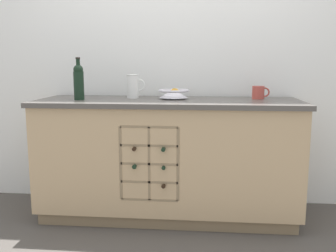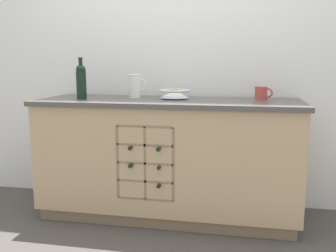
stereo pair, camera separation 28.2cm
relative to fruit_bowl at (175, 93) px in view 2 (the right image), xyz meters
The scene contains 7 objects.
ground_plane 0.95m from the fruit_bowl, 116.23° to the right, with size 14.00×14.00×0.00m, color #4C4742.
back_wall 0.45m from the fruit_bowl, 96.96° to the left, with size 4.40×0.06×2.55m, color white.
kitchen_island 0.50m from the fruit_bowl, 116.16° to the right, with size 1.96×0.68×0.90m.
fruit_bowl is the anchor object (origin of this frame).
white_pitcher 0.33m from the fruit_bowl, behind, with size 0.15×0.10×0.18m.
ceramic_mug 0.65m from the fruit_bowl, ahead, with size 0.13×0.09×0.10m.
standing_wine_bottle 0.72m from the fruit_bowl, 168.77° to the right, with size 0.08×0.08×0.31m.
Camera 2 is at (0.54, -2.73, 1.17)m, focal length 40.00 mm.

